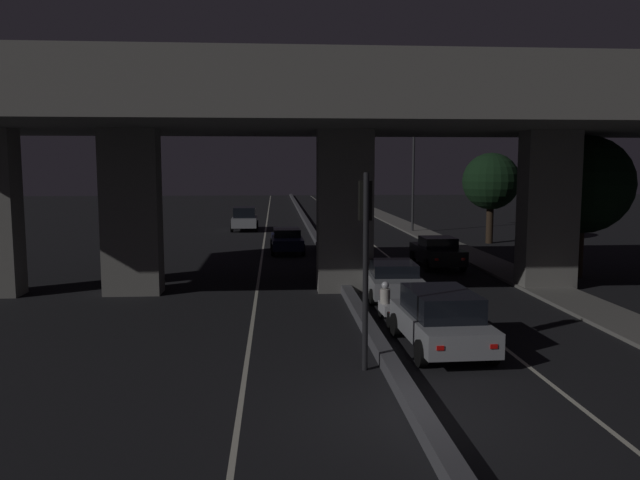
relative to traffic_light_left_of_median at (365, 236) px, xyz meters
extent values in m
plane|color=black|center=(0.60, -3.07, -3.29)|extent=(200.00, 200.00, 0.00)
cube|color=beige|center=(-2.92, 31.93, -3.29)|extent=(0.12, 126.00, 0.00)
cube|color=beige|center=(4.12, 31.93, -3.29)|extent=(0.12, 126.00, 0.00)
cube|color=#4C4C51|center=(0.60, 31.93, -3.12)|extent=(0.40, 126.00, 0.34)
cube|color=slate|center=(8.78, 24.93, -3.23)|extent=(2.08, 126.00, 0.12)
cube|color=slate|center=(-7.72, 9.80, -0.09)|extent=(2.17, 1.23, 6.41)
cube|color=slate|center=(8.92, 9.80, -0.09)|extent=(2.17, 1.23, 6.41)
cube|color=slate|center=(0.60, 9.80, -0.09)|extent=(2.17, 1.23, 6.41)
cube|color=slate|center=(0.60, 9.80, 4.19)|extent=(33.62, 11.30, 2.15)
cube|color=#333335|center=(0.60, 9.80, 5.72)|extent=(33.62, 0.40, 0.90)
cylinder|color=black|center=(0.00, -0.11, -0.88)|extent=(0.14, 0.14, 4.82)
cube|color=black|center=(0.00, 0.07, 0.86)|extent=(0.30, 0.28, 0.95)
sphere|color=red|center=(0.00, 0.22, 1.15)|extent=(0.18, 0.18, 0.18)
sphere|color=black|center=(0.00, 0.22, 0.86)|extent=(0.18, 0.18, 0.18)
sphere|color=black|center=(0.00, 0.22, 0.56)|extent=(0.18, 0.18, 0.18)
cylinder|color=#2D2D30|center=(8.33, 32.07, 0.96)|extent=(0.18, 0.18, 8.51)
cylinder|color=#2D2D30|center=(7.09, 32.07, 5.07)|extent=(2.47, 0.10, 0.10)
ellipsoid|color=#F2B759|center=(5.86, 32.07, 4.97)|extent=(0.56, 0.32, 0.24)
cube|color=gray|center=(2.30, 1.46, -2.63)|extent=(2.01, 4.34, 0.63)
cube|color=black|center=(2.30, 1.46, -1.99)|extent=(1.73, 2.62, 0.65)
cylinder|color=black|center=(1.33, 2.84, -2.94)|extent=(0.22, 0.70, 0.69)
cylinder|color=black|center=(3.17, 2.90, -2.94)|extent=(0.22, 0.70, 0.69)
cylinder|color=black|center=(1.42, 0.01, -2.94)|extent=(0.22, 0.70, 0.69)
cylinder|color=black|center=(3.26, 0.07, -2.94)|extent=(0.22, 0.70, 0.69)
cube|color=red|center=(1.71, -0.71, -2.60)|extent=(0.18, 0.04, 0.11)
cube|color=red|center=(3.02, -0.67, -2.60)|extent=(0.18, 0.04, 0.11)
cube|color=gray|center=(2.29, 8.54, -2.68)|extent=(2.05, 4.71, 0.62)
cube|color=black|center=(2.28, 8.31, -2.14)|extent=(1.73, 2.29, 0.46)
cylinder|color=black|center=(1.44, 10.11, -2.99)|extent=(0.22, 0.60, 0.59)
cylinder|color=black|center=(3.26, 10.04, -2.99)|extent=(0.22, 0.60, 0.59)
cylinder|color=black|center=(1.32, 7.05, -2.99)|extent=(0.22, 0.60, 0.59)
cylinder|color=black|center=(3.14, 6.98, -2.99)|extent=(0.22, 0.60, 0.59)
cube|color=red|center=(1.55, 6.24, -2.65)|extent=(0.18, 0.04, 0.11)
cube|color=red|center=(2.85, 6.19, -2.65)|extent=(0.18, 0.04, 0.11)
cube|color=black|center=(5.87, 15.43, -2.62)|extent=(1.89, 4.29, 0.70)
cube|color=black|center=(5.88, 15.32, -2.02)|extent=(1.62, 1.73, 0.49)
cylinder|color=black|center=(4.97, 16.82, -2.97)|extent=(0.21, 0.64, 0.64)
cylinder|color=black|center=(6.73, 16.85, -2.97)|extent=(0.21, 0.64, 0.64)
cylinder|color=black|center=(5.02, 14.01, -2.97)|extent=(0.21, 0.64, 0.64)
cylinder|color=black|center=(6.78, 14.04, -2.97)|extent=(0.21, 0.64, 0.64)
cube|color=red|center=(5.28, 13.28, -2.59)|extent=(0.18, 0.03, 0.11)
cube|color=red|center=(6.55, 13.31, -2.59)|extent=(0.18, 0.03, 0.11)
cube|color=#141938|center=(-1.49, 21.47, -2.66)|extent=(1.84, 4.67, 0.60)
cube|color=black|center=(-1.49, 21.71, -2.14)|extent=(1.58, 2.26, 0.45)
cylinder|color=black|center=(-0.60, 19.97, -2.96)|extent=(0.22, 0.67, 0.66)
cylinder|color=black|center=(-2.30, 19.93, -2.96)|extent=(0.22, 0.67, 0.66)
cylinder|color=black|center=(-0.67, 23.02, -2.96)|extent=(0.22, 0.67, 0.66)
cylinder|color=black|center=(-2.37, 22.98, -2.96)|extent=(0.22, 0.67, 0.66)
cube|color=white|center=(-0.93, 23.81, -2.75)|extent=(0.18, 0.03, 0.11)
cube|color=white|center=(-2.15, 23.78, -2.75)|extent=(0.18, 0.03, 0.11)
cube|color=gray|center=(-4.55, 34.43, -2.59)|extent=(1.93, 4.12, 0.72)
cube|color=black|center=(-4.55, 34.43, -1.84)|extent=(1.69, 2.48, 0.78)
cylinder|color=black|center=(-3.62, 33.08, -2.94)|extent=(0.21, 0.69, 0.69)
cylinder|color=black|center=(-5.47, 33.07, -2.94)|extent=(0.21, 0.69, 0.69)
cylinder|color=black|center=(-3.64, 35.79, -2.94)|extent=(0.21, 0.69, 0.69)
cylinder|color=black|center=(-5.49, 35.78, -2.94)|extent=(0.21, 0.69, 0.69)
cube|color=white|center=(-3.91, 36.50, -2.69)|extent=(0.18, 0.03, 0.11)
cube|color=white|center=(-5.23, 36.49, -2.69)|extent=(0.18, 0.03, 0.11)
cylinder|color=black|center=(1.28, 5.09, -3.03)|extent=(0.10, 0.53, 0.53)
cylinder|color=black|center=(1.32, 3.75, -3.03)|extent=(0.12, 0.53, 0.53)
cube|color=silver|center=(1.30, 4.42, -2.81)|extent=(0.28, 1.03, 0.32)
cylinder|color=beige|center=(1.30, 4.42, -2.41)|extent=(0.33, 0.33, 0.47)
sphere|color=silver|center=(1.30, 4.42, -2.06)|extent=(0.24, 0.24, 0.24)
cube|color=red|center=(1.33, 3.70, -2.81)|extent=(0.08, 0.03, 0.08)
cylinder|color=black|center=(1.53, 11.11, -3.00)|extent=(0.12, 0.60, 0.59)
cylinder|color=black|center=(1.43, 9.80, -3.00)|extent=(0.14, 0.60, 0.59)
cube|color=maroon|center=(1.48, 10.45, -2.78)|extent=(0.31, 1.02, 0.32)
cylinder|color=#3F3F44|center=(1.48, 10.45, -2.34)|extent=(0.34, 0.34, 0.54)
sphere|color=silver|center=(1.48, 10.45, -1.95)|extent=(0.24, 0.24, 0.24)
cube|color=red|center=(1.43, 9.75, -2.78)|extent=(0.08, 0.04, 0.08)
cylinder|color=black|center=(1.53, 19.79, -3.01)|extent=(0.09, 0.55, 0.55)
cylinder|color=black|center=(1.51, 18.55, -3.01)|extent=(0.11, 0.55, 0.55)
cube|color=navy|center=(1.52, 19.17, -2.79)|extent=(0.26, 0.95, 0.32)
cylinder|color=#3F3F44|center=(1.52, 19.17, -2.35)|extent=(0.33, 0.33, 0.58)
sphere|color=silver|center=(1.52, 19.17, -1.94)|extent=(0.24, 0.24, 0.24)
cube|color=red|center=(1.50, 18.50, -2.79)|extent=(0.08, 0.03, 0.08)
cylinder|color=#2D2116|center=(11.53, 12.12, -2.01)|extent=(0.32, 0.32, 2.55)
sphere|color=black|center=(11.53, 12.12, 0.90)|extent=(4.37, 4.37, 4.37)
cylinder|color=#2D2116|center=(11.83, 24.86, -1.95)|extent=(0.46, 0.46, 2.68)
sphere|color=black|center=(11.83, 24.86, 0.76)|extent=(3.67, 3.67, 3.67)
camera|label=1|loc=(-2.17, -14.79, 1.64)|focal=35.00mm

